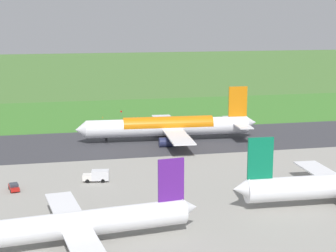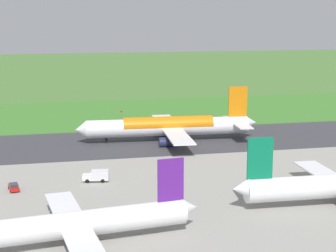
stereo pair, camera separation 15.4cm
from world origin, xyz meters
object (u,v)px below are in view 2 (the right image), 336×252
service_truck_baggage (97,176)px  no_stopping_sign (121,113)px  airliner_parked_far (71,224)px  airliner_main (169,126)px  service_car_followme (14,187)px  traffic_cone_orange (103,117)px

service_truck_baggage → no_stopping_sign: size_ratio=2.72×
airliner_parked_far → airliner_main: bearing=-114.4°
airliner_main → service_truck_baggage: size_ratio=8.89×
airliner_parked_far → service_car_followme: bearing=-71.5°
airliner_main → no_stopping_sign: size_ratio=24.22×
no_stopping_sign → traffic_cone_orange: no_stopping_sign is taller
airliner_main → no_stopping_sign: bearing=-78.9°
airliner_main → service_car_followme: size_ratio=12.12×
airliner_main → traffic_cone_orange: 44.79m
service_truck_baggage → service_car_followme: service_truck_baggage is taller
airliner_parked_far → service_truck_baggage: bearing=-102.1°
airliner_main → airliner_parked_far: (32.12, 70.92, -0.82)m
airliner_parked_far → traffic_cone_orange: (-16.76, -112.80, -3.26)m
airliner_main → no_stopping_sign: 43.88m
no_stopping_sign → service_car_followme: bearing=67.4°
traffic_cone_orange → airliner_parked_far: bearing=81.6°
airliner_main → traffic_cone_orange: airliner_main is taller
service_truck_baggage → no_stopping_sign: 81.40m
airliner_main → service_car_followme: airliner_main is taller
service_car_followme → traffic_cone_orange: bearing=-108.5°
airliner_main → airliner_parked_far: bearing=65.6°
airliner_parked_far → no_stopping_sign: size_ratio=19.83×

